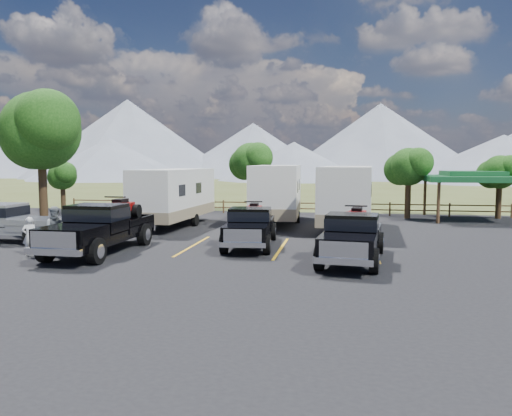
% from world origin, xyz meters
% --- Properties ---
extents(ground, '(320.00, 320.00, 0.00)m').
position_xyz_m(ground, '(0.00, 0.00, 0.00)').
color(ground, '#475022').
rests_on(ground, ground).
extents(asphalt_lot, '(44.00, 34.00, 0.04)m').
position_xyz_m(asphalt_lot, '(0.00, 3.00, 0.02)').
color(asphalt_lot, black).
rests_on(asphalt_lot, ground).
extents(stall_lines, '(12.12, 5.50, 0.01)m').
position_xyz_m(stall_lines, '(0.00, 4.00, 0.04)').
color(stall_lines, gold).
rests_on(stall_lines, asphalt_lot).
extents(tree_big_nw, '(5.54, 5.18, 7.84)m').
position_xyz_m(tree_big_nw, '(-12.55, 9.03, 5.60)').
color(tree_big_nw, black).
rests_on(tree_big_nw, ground).
extents(tree_ne_a, '(3.11, 2.92, 4.76)m').
position_xyz_m(tree_ne_a, '(8.97, 17.01, 3.48)').
color(tree_ne_a, black).
rests_on(tree_ne_a, ground).
extents(tree_ne_b, '(2.77, 2.59, 4.27)m').
position_xyz_m(tree_ne_b, '(14.98, 18.01, 3.13)').
color(tree_ne_b, black).
rests_on(tree_ne_b, ground).
extents(tree_north, '(3.46, 3.24, 5.25)m').
position_xyz_m(tree_north, '(-2.03, 19.02, 3.83)').
color(tree_north, black).
rests_on(tree_north, ground).
extents(tree_nw_small, '(2.59, 2.43, 3.85)m').
position_xyz_m(tree_nw_small, '(-16.02, 17.01, 2.78)').
color(tree_nw_small, black).
rests_on(tree_nw_small, ground).
extents(rail_fence, '(36.12, 0.12, 1.00)m').
position_xyz_m(rail_fence, '(2.00, 18.50, 0.61)').
color(rail_fence, brown).
rests_on(rail_fence, ground).
extents(pavilion, '(6.20, 6.20, 3.22)m').
position_xyz_m(pavilion, '(13.00, 17.00, 2.79)').
color(pavilion, brown).
rests_on(pavilion, ground).
extents(mountain_range, '(209.00, 71.00, 20.00)m').
position_xyz_m(mountain_range, '(-7.63, 105.98, 7.87)').
color(mountain_range, slate).
rests_on(mountain_range, ground).
extents(rig_left, '(2.51, 6.83, 2.27)m').
position_xyz_m(rig_left, '(-5.30, 1.79, 1.13)').
color(rig_left, black).
rests_on(rig_left, asphalt_lot).
extents(rig_center, '(2.36, 5.93, 1.94)m').
position_xyz_m(rig_center, '(0.58, 4.39, 0.98)').
color(rig_center, black).
rests_on(rig_center, asphalt_lot).
extents(rig_right, '(2.72, 6.29, 2.04)m').
position_xyz_m(rig_right, '(5.01, 1.71, 1.02)').
color(rig_right, black).
rests_on(rig_right, asphalt_lot).
extents(trailer_left, '(2.92, 9.67, 3.35)m').
position_xyz_m(trailer_left, '(-5.08, 10.53, 1.79)').
color(trailer_left, silver).
rests_on(trailer_left, asphalt_lot).
extents(trailer_center, '(3.08, 10.29, 3.57)m').
position_xyz_m(trailer_center, '(0.72, 12.79, 1.91)').
color(trailer_center, silver).
rests_on(trailer_center, asphalt_lot).
extents(trailer_right, '(3.14, 10.17, 3.52)m').
position_xyz_m(trailer_right, '(4.90, 10.52, 1.88)').
color(trailer_right, silver).
rests_on(trailer_right, asphalt_lot).
extents(pickup_silver, '(6.05, 2.22, 1.80)m').
position_xyz_m(pickup_silver, '(-11.03, 3.68, 0.98)').
color(pickup_silver, gray).
rests_on(pickup_silver, asphalt_lot).
extents(person_a, '(0.68, 0.66, 1.57)m').
position_xyz_m(person_a, '(-7.82, 0.67, 0.83)').
color(person_a, silver).
rests_on(person_a, asphalt_lot).
extents(person_b, '(1.19, 1.11, 1.96)m').
position_xyz_m(person_b, '(-6.89, 1.08, 1.02)').
color(person_b, slate).
rests_on(person_b, asphalt_lot).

